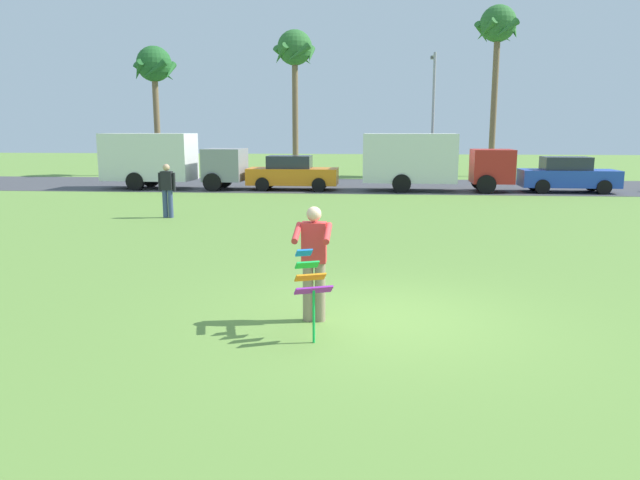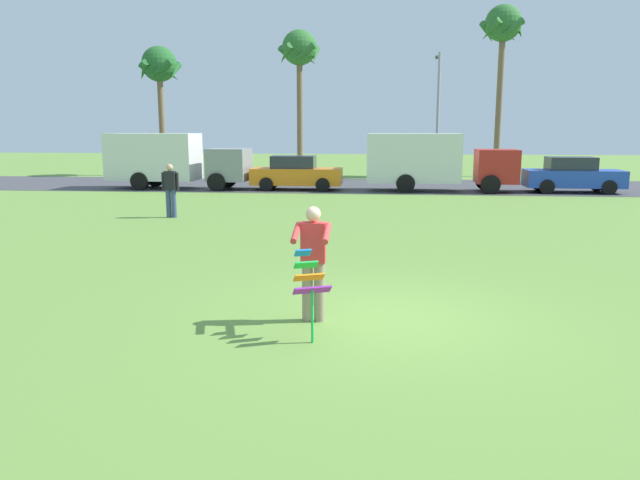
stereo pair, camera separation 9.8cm
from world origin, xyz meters
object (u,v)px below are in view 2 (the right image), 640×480
at_px(palm_tree_right_near, 299,54).
at_px(person_walker_near, 171,189).
at_px(person_kite_flyer, 313,259).
at_px(parked_car_blue, 572,175).
at_px(parked_truck_red_cab, 432,160).
at_px(streetlight_pole, 438,108).
at_px(parked_car_orange, 296,173).
at_px(palm_tree_centre_far, 503,32).
at_px(parked_truck_grey_van, 170,159).
at_px(kite_held, 309,281).
at_px(palm_tree_left_near, 159,69).

xyz_separation_m(palm_tree_right_near, person_walker_near, (-1.77, -18.63, -6.34)).
bearing_deg(person_kite_flyer, parked_car_blue, 63.76).
bearing_deg(parked_truck_red_cab, streetlight_pole, 83.37).
relative_size(parked_car_blue, streetlight_pole, 0.61).
xyz_separation_m(parked_car_orange, palm_tree_centre_far, (10.89, 9.39, 7.60)).
xyz_separation_m(parked_truck_grey_van, parked_car_blue, (18.57, 0.00, -0.64)).
bearing_deg(kite_held, palm_tree_centre_far, 75.03).
xyz_separation_m(parked_truck_red_cab, palm_tree_right_near, (-7.32, 9.39, 5.86)).
height_order(palm_tree_right_near, streetlight_pole, palm_tree_right_near).
distance_m(parked_car_orange, palm_tree_right_near, 11.47).
bearing_deg(parked_truck_grey_van, palm_tree_left_near, 112.13).
xyz_separation_m(kite_held, palm_tree_right_near, (-4.02, 29.61, 6.45)).
xyz_separation_m(person_kite_flyer, parked_truck_red_cab, (3.33, 19.44, 0.46)).
xyz_separation_m(person_kite_flyer, parked_truck_grey_van, (-8.99, 19.44, 0.46)).
height_order(kite_held, palm_tree_left_near, palm_tree_left_near).
bearing_deg(person_kite_flyer, kite_held, -87.90).
relative_size(person_kite_flyer, palm_tree_centre_far, 0.17).
relative_size(streetlight_pole, person_walker_near, 4.05).
relative_size(palm_tree_left_near, palm_tree_right_near, 0.89).
bearing_deg(parked_truck_red_cab, palm_tree_right_near, 127.94).
height_order(parked_car_orange, palm_tree_right_near, palm_tree_right_near).
relative_size(parked_truck_grey_van, streetlight_pole, 0.97).
relative_size(parked_car_orange, parked_car_blue, 0.99).
bearing_deg(streetlight_pole, parked_truck_red_cab, -96.63).
distance_m(parked_truck_red_cab, person_walker_near, 12.97).
relative_size(kite_held, parked_truck_grey_van, 0.18).
relative_size(parked_car_orange, palm_tree_right_near, 0.48).
height_order(person_kite_flyer, parked_truck_grey_van, parked_truck_grey_van).
relative_size(parked_truck_grey_van, palm_tree_left_near, 0.88).
xyz_separation_m(kite_held, parked_truck_red_cab, (3.30, 20.21, 0.59)).
relative_size(parked_truck_grey_van, palm_tree_right_near, 0.78).
height_order(parked_car_orange, person_walker_near, person_walker_near).
bearing_deg(parked_car_blue, palm_tree_right_near, 145.32).
distance_m(palm_tree_left_near, palm_tree_right_near, 8.51).
distance_m(parked_car_orange, streetlight_pole, 10.49).
height_order(person_kite_flyer, parked_car_orange, person_kite_flyer).
height_order(person_kite_flyer, palm_tree_centre_far, palm_tree_centre_far).
distance_m(person_kite_flyer, palm_tree_right_near, 29.79).
bearing_deg(parked_car_orange, palm_tree_centre_far, 40.79).
height_order(parked_truck_grey_van, streetlight_pole, streetlight_pole).
bearing_deg(person_walker_near, parked_car_blue, 31.06).
distance_m(person_kite_flyer, palm_tree_centre_far, 30.82).
xyz_separation_m(parked_car_orange, streetlight_pole, (7.09, 7.03, 3.22)).
bearing_deg(streetlight_pole, person_walker_near, -121.33).
distance_m(parked_truck_red_cab, palm_tree_centre_far, 12.57).
distance_m(person_kite_flyer, parked_truck_red_cab, 19.73).
relative_size(kite_held, palm_tree_left_near, 0.16).
bearing_deg(parked_truck_red_cab, parked_car_orange, 179.99).
height_order(parked_car_blue, streetlight_pole, streetlight_pole).
height_order(parked_car_blue, person_walker_near, person_walker_near).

